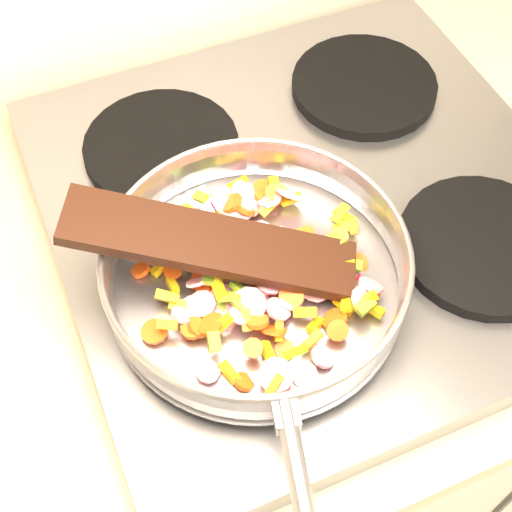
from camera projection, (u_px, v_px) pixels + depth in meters
name	position (u px, v px, depth m)	size (l,w,h in m)	color
cooktop	(313.00, 209.00, 0.85)	(0.60, 0.60, 0.04)	#939399
grate_fl	(250.00, 333.00, 0.72)	(0.19, 0.19, 0.02)	black
grate_fr	(483.00, 245.00, 0.79)	(0.19, 0.19, 0.02)	black
grate_bl	(161.00, 147.00, 0.87)	(0.19, 0.19, 0.02)	black
grate_br	(364.00, 86.00, 0.93)	(0.19, 0.19, 0.02)	black
saute_pan	(256.00, 270.00, 0.72)	(0.35, 0.51, 0.06)	#9E9EA5
vegetable_heap	(255.00, 267.00, 0.74)	(0.26, 0.27, 0.05)	gold
wooden_spatula	(212.00, 244.00, 0.71)	(0.30, 0.07, 0.01)	black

